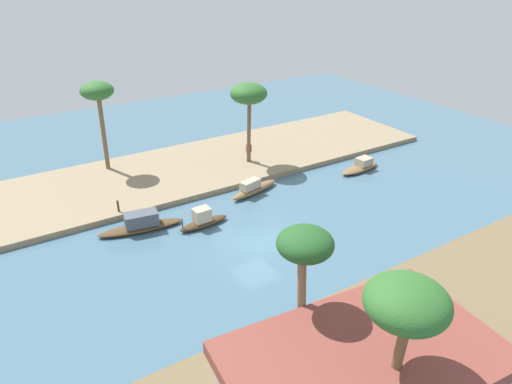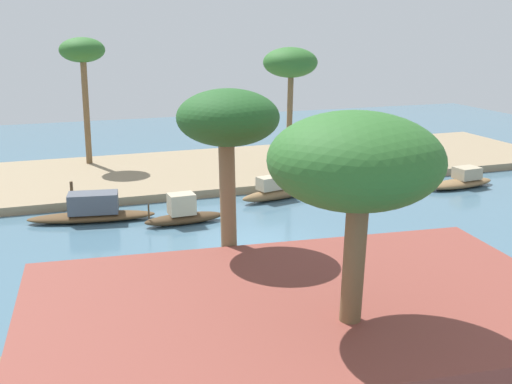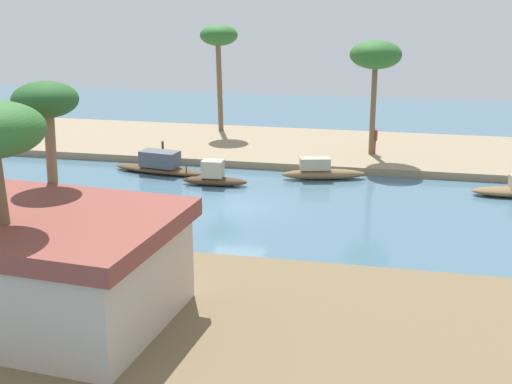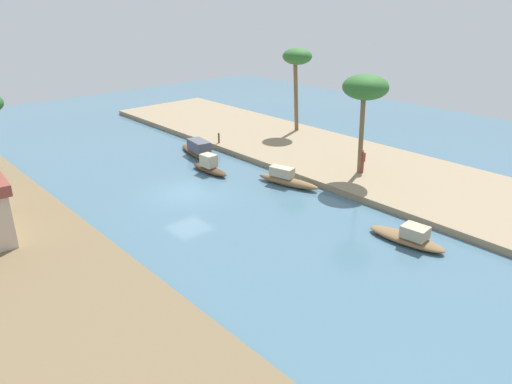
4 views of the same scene
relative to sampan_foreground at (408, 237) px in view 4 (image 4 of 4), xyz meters
The scene contains 10 objects.
river_water 13.73m from the sampan_foreground, 18.97° to the left, with size 68.50×68.50×0.00m, color #476B7F.
riverbank_left 14.94m from the sampan_foreground, 29.67° to the right, with size 44.79×10.04×0.40m, color #937F60.
sampan_foreground is the anchor object (origin of this frame).
sampan_open_hull 18.52m from the sampan_foreground, ahead, with size 5.47×2.02×1.24m.
sampan_with_tall_canopy 9.73m from the sampan_foreground, ahead, with size 4.50×1.91×1.17m.
sampan_with_red_awning 14.99m from the sampan_foreground, ahead, with size 3.45×1.04×1.32m.
person_on_near_bank 9.31m from the sampan_foreground, 38.74° to the right, with size 0.48×0.42×1.64m.
mooring_post 19.40m from the sampan_foreground, ahead, with size 0.14×0.14×0.81m, color #4C3823.
palm_tree_left_near 10.85m from the sampan_foreground, 37.54° to the right, with size 2.93×2.93×6.57m.
palm_tree_left_far 21.38m from the sampan_foreground, 30.17° to the right, with size 2.48×2.48×7.06m.
Camera 4 is at (-23.68, 15.43, 11.60)m, focal length 33.60 mm.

